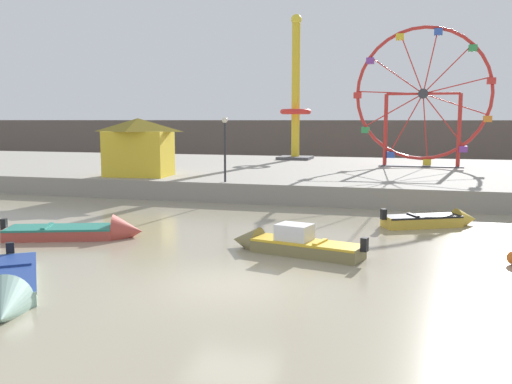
# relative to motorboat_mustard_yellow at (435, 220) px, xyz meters

# --- Properties ---
(ground_plane) EXTENTS (240.00, 240.00, 0.00)m
(ground_plane) POSITION_rel_motorboat_mustard_yellow_xyz_m (-5.59, -10.49, -0.27)
(ground_plane) COLOR gray
(quay_promenade) EXTENTS (110.00, 23.24, 1.07)m
(quay_promenade) POSITION_rel_motorboat_mustard_yellow_xyz_m (-5.59, 15.51, 0.27)
(quay_promenade) COLOR gray
(quay_promenade) RESTS_ON ground_plane
(distant_town_skyline) EXTENTS (140.00, 3.00, 4.40)m
(distant_town_skyline) POSITION_rel_motorboat_mustard_yellow_xyz_m (-5.59, 39.35, 1.93)
(distant_town_skyline) COLOR #564C47
(distant_town_skyline) RESTS_ON ground_plane
(motorboat_mustard_yellow) EXTENTS (4.14, 2.81, 1.06)m
(motorboat_mustard_yellow) POSITION_rel_motorboat_mustard_yellow_xyz_m (0.00, 0.00, 0.00)
(motorboat_mustard_yellow) COLOR gold
(motorboat_mustard_yellow) RESTS_ON ground_plane
(motorboat_faded_red) EXTENTS (5.20, 3.01, 1.33)m
(motorboat_faded_red) POSITION_rel_motorboat_mustard_yellow_xyz_m (-12.84, -6.06, -0.03)
(motorboat_faded_red) COLOR #B24238
(motorboat_faded_red) RESTS_ON ground_plane
(motorboat_seafoam) EXTENTS (4.55, 5.36, 1.38)m
(motorboat_seafoam) POSITION_rel_motorboat_mustard_yellow_xyz_m (-10.72, -13.08, -0.06)
(motorboat_seafoam) COLOR #93BCAD
(motorboat_seafoam) RESTS_ON ground_plane
(motorboat_olive_wood) EXTENTS (4.97, 2.21, 1.29)m
(motorboat_olive_wood) POSITION_rel_motorboat_mustard_yellow_xyz_m (-4.95, -6.36, 0.06)
(motorboat_olive_wood) COLOR olive
(motorboat_olive_wood) RESTS_ON ground_plane
(ferris_wheel_red_frame) EXTENTS (9.69, 1.20, 9.99)m
(ferris_wheel_red_frame) POSITION_rel_motorboat_mustard_yellow_xyz_m (-0.51, 17.93, 5.82)
(ferris_wheel_red_frame) COLOR red
(ferris_wheel_red_frame) RESTS_ON quay_promenade
(drop_tower_yellow_tower) EXTENTS (2.80, 2.80, 12.18)m
(drop_tower_yellow_tower) POSITION_rel_motorboat_mustard_yellow_xyz_m (-10.89, 23.15, 5.53)
(drop_tower_yellow_tower) COLOR gold
(drop_tower_yellow_tower) RESTS_ON quay_promenade
(carnival_booth_yellow_awning) EXTENTS (4.27, 3.05, 3.48)m
(carnival_booth_yellow_awning) POSITION_rel_motorboat_mustard_yellow_xyz_m (-17.00, 6.23, 2.61)
(carnival_booth_yellow_awning) COLOR yellow
(carnival_booth_yellow_awning) RESTS_ON quay_promenade
(promenade_lamp_near) EXTENTS (0.32, 0.32, 3.54)m
(promenade_lamp_near) POSITION_rel_motorboat_mustard_yellow_xyz_m (-10.91, 4.54, 3.15)
(promenade_lamp_near) COLOR #2D2D33
(promenade_lamp_near) RESTS_ON quay_promenade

